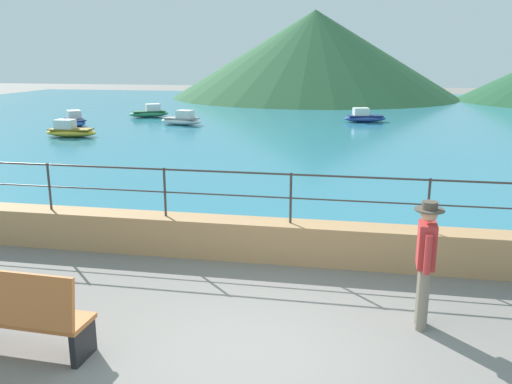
{
  "coord_description": "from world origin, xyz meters",
  "views": [
    {
      "loc": [
        1.07,
        -5.72,
        3.54
      ],
      "look_at": [
        -0.71,
        3.7,
        1.1
      ],
      "focal_mm": 37.49,
      "sensor_mm": 36.0,
      "label": 1
    }
  ],
  "objects_px": {
    "boat_6": "(70,131)",
    "boat_3": "(364,117)",
    "boat_0": "(75,120)",
    "person_walking": "(425,258)",
    "bench_main": "(17,313)",
    "boat_4": "(150,112)",
    "boat_1": "(182,120)"
  },
  "relations": [
    {
      "from": "bench_main",
      "to": "boat_4",
      "type": "xyz_separation_m",
      "value": [
        -8.13,
        24.72,
        -0.23
      ]
    },
    {
      "from": "boat_1",
      "to": "boat_4",
      "type": "distance_m",
      "value": 4.39
    },
    {
      "from": "boat_6",
      "to": "boat_4",
      "type": "bearing_deg",
      "value": 86.51
    },
    {
      "from": "bench_main",
      "to": "person_walking",
      "type": "xyz_separation_m",
      "value": [
        4.86,
        1.64,
        0.42
      ]
    },
    {
      "from": "bench_main",
      "to": "boat_6",
      "type": "height_order",
      "value": "bench_main"
    },
    {
      "from": "boat_3",
      "to": "boat_6",
      "type": "xyz_separation_m",
      "value": [
        -12.92,
        -8.06,
        0.0
      ]
    },
    {
      "from": "person_walking",
      "to": "boat_1",
      "type": "relative_size",
      "value": 0.72
    },
    {
      "from": "person_walking",
      "to": "boat_6",
      "type": "bearing_deg",
      "value": 132.19
    },
    {
      "from": "person_walking",
      "to": "boat_4",
      "type": "distance_m",
      "value": 26.49
    },
    {
      "from": "boat_0",
      "to": "boat_1",
      "type": "distance_m",
      "value": 5.49
    },
    {
      "from": "bench_main",
      "to": "person_walking",
      "type": "distance_m",
      "value": 5.15
    },
    {
      "from": "boat_6",
      "to": "boat_3",
      "type": "bearing_deg",
      "value": 31.97
    },
    {
      "from": "bench_main",
      "to": "boat_6",
      "type": "xyz_separation_m",
      "value": [
        -8.63,
        16.52,
        -0.23
      ]
    },
    {
      "from": "person_walking",
      "to": "boat_4",
      "type": "relative_size",
      "value": 0.72
    },
    {
      "from": "bench_main",
      "to": "boat_6",
      "type": "distance_m",
      "value": 18.64
    },
    {
      "from": "boat_1",
      "to": "boat_3",
      "type": "xyz_separation_m",
      "value": [
        9.39,
        3.04,
        0.0
      ]
    },
    {
      "from": "boat_0",
      "to": "person_walking",
      "type": "bearing_deg",
      "value": -50.57
    },
    {
      "from": "person_walking",
      "to": "boat_0",
      "type": "relative_size",
      "value": 0.74
    },
    {
      "from": "boat_4",
      "to": "bench_main",
      "type": "bearing_deg",
      "value": -71.79
    },
    {
      "from": "bench_main",
      "to": "boat_1",
      "type": "xyz_separation_m",
      "value": [
        -5.1,
        21.55,
        -0.23
      ]
    },
    {
      "from": "boat_3",
      "to": "boat_6",
      "type": "height_order",
      "value": "same"
    },
    {
      "from": "boat_4",
      "to": "boat_6",
      "type": "xyz_separation_m",
      "value": [
        -0.5,
        -8.2,
        0.0
      ]
    },
    {
      "from": "bench_main",
      "to": "boat_1",
      "type": "relative_size",
      "value": 0.71
    },
    {
      "from": "boat_1",
      "to": "boat_6",
      "type": "relative_size",
      "value": 1.03
    },
    {
      "from": "person_walking",
      "to": "boat_4",
      "type": "bearing_deg",
      "value": 119.37
    },
    {
      "from": "bench_main",
      "to": "boat_3",
      "type": "relative_size",
      "value": 0.7
    },
    {
      "from": "person_walking",
      "to": "boat_1",
      "type": "xyz_separation_m",
      "value": [
        -9.96,
        19.91,
        -0.65
      ]
    },
    {
      "from": "person_walking",
      "to": "boat_3",
      "type": "relative_size",
      "value": 0.72
    },
    {
      "from": "boat_3",
      "to": "boat_4",
      "type": "height_order",
      "value": "same"
    },
    {
      "from": "bench_main",
      "to": "boat_6",
      "type": "relative_size",
      "value": 0.73
    },
    {
      "from": "person_walking",
      "to": "boat_6",
      "type": "xyz_separation_m",
      "value": [
        -13.49,
        14.88,
        -0.65
      ]
    },
    {
      "from": "boat_3",
      "to": "boat_0",
      "type": "bearing_deg",
      "value": -163.53
    }
  ]
}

